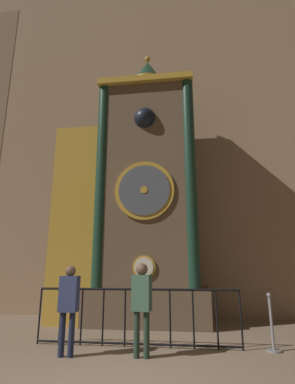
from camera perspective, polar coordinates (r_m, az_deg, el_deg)
cathedral_back_wall at (r=11.99m, az=0.76°, el=13.84°), size 24.00×0.32×14.43m
clock_tower at (r=9.36m, az=-2.95°, el=-1.17°), size 4.63×1.79×8.81m
railing_fence at (r=6.71m, az=-2.17°, el=-22.23°), size 4.26×0.05×1.14m
visitor_near at (r=6.15m, az=-14.77°, el=-19.44°), size 0.34×0.22×1.60m
visitor_far at (r=5.90m, az=-1.10°, el=-19.68°), size 0.37×0.28×1.65m
stanchion_post at (r=6.86m, az=22.68°, el=-23.35°), size 0.28×0.28×1.07m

